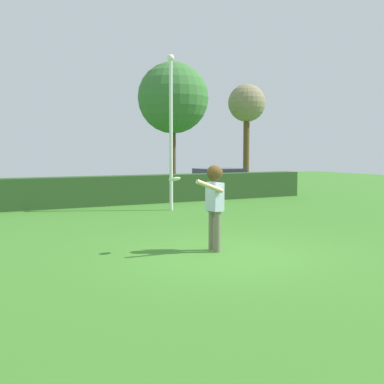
# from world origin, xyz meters

# --- Properties ---
(ground_plane) EXTENTS (60.00, 60.00, 0.00)m
(ground_plane) POSITION_xyz_m (0.00, 0.00, 0.00)
(ground_plane) COLOR #3B7627
(person) EXTENTS (0.74, 0.59, 1.78)m
(person) POSITION_xyz_m (-0.03, 0.39, 1.13)
(person) COLOR #706C56
(person) RESTS_ON ground
(frisbee) EXTENTS (0.23, 0.23, 0.09)m
(frisbee) POSITION_xyz_m (-0.81, 0.66, 1.50)
(frisbee) COLOR white
(lamppost) EXTENTS (0.24, 0.24, 5.39)m
(lamppost) POSITION_xyz_m (2.08, 6.96, 3.01)
(lamppost) COLOR silver
(lamppost) RESTS_ON ground
(hedge_row) EXTENTS (19.21, 0.90, 1.12)m
(hedge_row) POSITION_xyz_m (0.00, 9.54, 0.56)
(hedge_row) COLOR #284820
(hedge_row) RESTS_ON ground
(parked_car_silver) EXTENTS (4.22, 1.84, 1.25)m
(parked_car_silver) POSITION_xyz_m (6.91, 11.68, 0.69)
(parked_car_silver) COLOR #B7B7BC
(parked_car_silver) RESTS_ON ground
(willow_tree) EXTENTS (3.99, 3.99, 7.08)m
(willow_tree) POSITION_xyz_m (6.50, 16.07, 5.07)
(willow_tree) COLOR brown
(willow_tree) RESTS_ON ground
(bare_elm_tree) EXTENTS (2.21, 2.21, 6.05)m
(bare_elm_tree) POSITION_xyz_m (10.93, 15.25, 4.81)
(bare_elm_tree) COLOR brown
(bare_elm_tree) RESTS_ON ground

